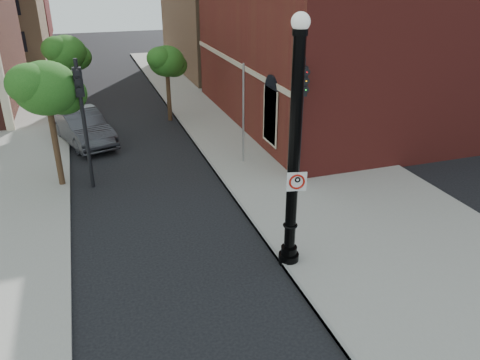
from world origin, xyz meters
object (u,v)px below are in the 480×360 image
object	(u,v)px
traffic_signal_right	(302,103)
lamppost	(294,161)
parked_car	(83,127)
traffic_signal_left	(81,104)
no_parking_sign	(297,182)

from	to	relation	value
traffic_signal_right	lamppost	bearing A→B (deg)	-102.22
parked_car	traffic_signal_left	world-z (taller)	traffic_signal_left
no_parking_sign	traffic_signal_right	size ratio (longest dim) A/B	0.11
no_parking_sign	traffic_signal_left	bearing A→B (deg)	137.73
traffic_signal_left	parked_car	bearing A→B (deg)	87.90
no_parking_sign	traffic_signal_left	world-z (taller)	traffic_signal_left
parked_car	traffic_signal_left	bearing A→B (deg)	-105.66
lamppost	traffic_signal_right	bearing A→B (deg)	62.29
traffic_signal_left	traffic_signal_right	distance (m)	8.35
lamppost	traffic_signal_right	distance (m)	5.44
lamppost	traffic_signal_right	size ratio (longest dim) A/B	1.39
lamppost	traffic_signal_left	world-z (taller)	lamppost
traffic_signal_left	no_parking_sign	bearing A→B (deg)	-58.48
lamppost	traffic_signal_left	size ratio (longest dim) A/B	1.40
no_parking_sign	traffic_signal_right	xyz separation A→B (m)	(2.49, 4.99, 0.72)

